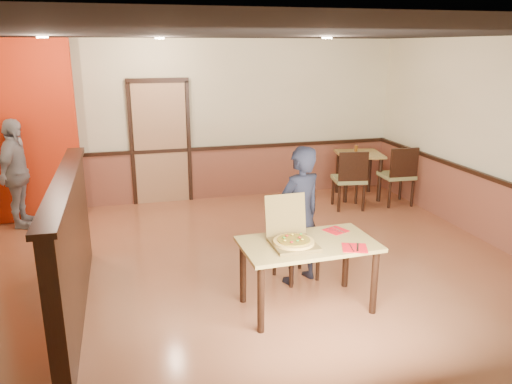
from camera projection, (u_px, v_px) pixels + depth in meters
floor at (257, 280)px, 5.91m from camera, size 7.00×7.00×0.00m
ceiling at (258, 33)px, 5.13m from camera, size 7.00×7.00×0.00m
wall_back at (205, 121)px, 8.76m from camera, size 7.00×0.00×7.00m
wainscot_back at (207, 174)px, 9.00m from camera, size 7.00×0.04×0.90m
chair_rail_back at (207, 149)px, 8.85m from camera, size 7.00×0.06×0.06m
wainscot_right at (508, 219)px, 6.65m from camera, size 0.04×7.00×0.90m
chair_rail_right at (512, 186)px, 6.51m from camera, size 0.06×7.00×0.06m
back_door at (161, 143)px, 8.63m from camera, size 0.90×0.06×2.10m
booth_partition at (71, 246)px, 5.02m from camera, size 0.20×3.10×1.44m
red_accent_panel at (22, 133)px, 7.58m from camera, size 1.60×0.20×2.78m
spot_a at (42, 37)px, 6.23m from camera, size 0.14×0.14×0.02m
spot_b at (160, 38)px, 7.25m from camera, size 0.14×0.14×0.02m
spot_c at (327, 38)px, 6.87m from camera, size 0.14×0.14×0.02m
main_table at (308, 252)px, 5.14m from camera, size 1.41×0.84×0.74m
diner_chair at (293, 237)px, 5.91m from camera, size 0.55×0.55×0.91m
side_chair_left at (350, 177)px, 8.35m from camera, size 0.58×0.58×1.02m
side_chair_right at (399, 173)px, 8.57m from camera, size 0.54×0.54×1.04m
side_table at (359, 163)px, 9.02m from camera, size 0.89×0.89×0.82m
diner at (300, 216)px, 5.69m from camera, size 0.69×0.58×1.62m
passerby at (17, 174)px, 7.46m from camera, size 0.60×1.04×1.66m
pizza_box at (292, 239)px, 5.04m from camera, size 0.45×0.53×0.46m
pizza at (294, 242)px, 5.00m from camera, size 0.46×0.46×0.03m
napkin_near at (355, 248)px, 4.96m from camera, size 0.31×0.31×0.01m
napkin_far at (336, 230)px, 5.43m from camera, size 0.28×0.28×0.01m
condiment at (356, 149)px, 8.94m from camera, size 0.06×0.06×0.14m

